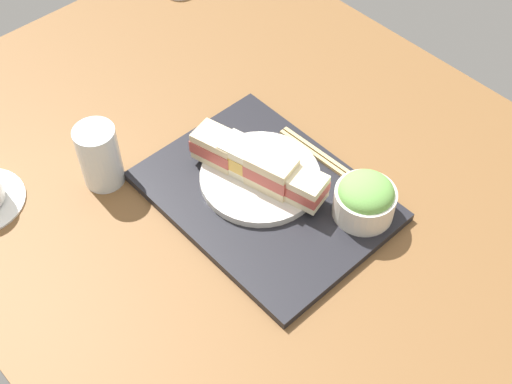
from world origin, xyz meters
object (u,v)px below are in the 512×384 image
at_px(sandwich_plate, 258,179).
at_px(sandwich_nearmost, 301,186).
at_px(salad_bowl, 365,198).
at_px(sandwich_inner_near, 273,170).
at_px(chopsticks_pair, 325,159).
at_px(drinking_glass, 100,156).
at_px(sandwich_inner_far, 244,158).
at_px(sandwich_farmost, 217,146).

xyz_separation_m(sandwich_plate, sandwich_nearmost, (-0.08, -0.02, 0.03)).
distance_m(sandwich_plate, salad_bowl, 0.19).
height_order(sandwich_inner_near, chopsticks_pair, sandwich_inner_near).
bearing_deg(sandwich_nearmost, salad_bowl, -146.54).
bearing_deg(sandwich_nearmost, sandwich_plate, 15.59).
bearing_deg(sandwich_nearmost, chopsticks_pair, -69.71).
height_order(salad_bowl, drinking_glass, drinking_glass).
bearing_deg(chopsticks_pair, drinking_glass, 51.58).
height_order(sandwich_inner_far, chopsticks_pair, sandwich_inner_far).
height_order(sandwich_inner_near, salad_bowl, salad_bowl).
height_order(sandwich_inner_far, salad_bowl, salad_bowl).
xyz_separation_m(sandwich_inner_far, chopsticks_pair, (-0.07, -0.12, -0.04)).
height_order(sandwich_inner_far, sandwich_farmost, sandwich_inner_far).
xyz_separation_m(sandwich_nearmost, chopsticks_pair, (0.04, -0.10, -0.03)).
bearing_deg(sandwich_plate, sandwich_inner_near, -164.41).
distance_m(sandwich_plate, drinking_glass, 0.27).
bearing_deg(sandwich_farmost, sandwich_inner_near, -164.41).
bearing_deg(sandwich_inner_near, sandwich_plate, 15.59).
bearing_deg(sandwich_nearmost, sandwich_farmost, 15.59).
bearing_deg(sandwich_plate, sandwich_farmost, 15.59).
relative_size(sandwich_plate, chopsticks_pair, 1.02).
xyz_separation_m(sandwich_nearmost, sandwich_farmost, (0.16, 0.04, 0.00)).
distance_m(chopsticks_pair, drinking_glass, 0.39).
bearing_deg(salad_bowl, sandwich_plate, 25.59).
xyz_separation_m(sandwich_nearmost, salad_bowl, (-0.09, -0.06, -0.00)).
relative_size(sandwich_plate, sandwich_nearmost, 2.31).
relative_size(sandwich_inner_far, salad_bowl, 0.89).
relative_size(sandwich_nearmost, sandwich_inner_far, 0.99).
bearing_deg(sandwich_plate, sandwich_nearmost, -164.41).
xyz_separation_m(sandwich_plate, chopsticks_pair, (-0.04, -0.12, -0.00)).
height_order(sandwich_nearmost, chopsticks_pair, sandwich_nearmost).
height_order(sandwich_nearmost, sandwich_farmost, sandwich_farmost).
xyz_separation_m(sandwich_nearmost, sandwich_inner_near, (0.05, 0.01, 0.01)).
relative_size(sandwich_farmost, drinking_glass, 0.77).
bearing_deg(drinking_glass, sandwich_farmost, -125.64).
xyz_separation_m(sandwich_nearmost, sandwich_inner_far, (0.11, 0.03, 0.00)).
xyz_separation_m(sandwich_inner_far, drinking_glass, (0.17, 0.18, 0.00)).
bearing_deg(sandwich_inner_near, sandwich_nearmost, -164.41).
xyz_separation_m(sandwich_farmost, drinking_glass, (0.12, 0.16, 0.00)).
bearing_deg(chopsticks_pair, sandwich_inner_far, 60.65).
height_order(sandwich_plate, drinking_glass, drinking_glass).
xyz_separation_m(sandwich_farmost, chopsticks_pair, (-0.12, -0.14, -0.04)).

